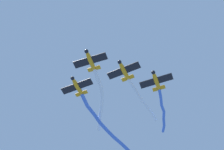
{
  "coord_description": "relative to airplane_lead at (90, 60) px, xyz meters",
  "views": [
    {
      "loc": [
        -2.74,
        42.13,
        7.1
      ],
      "look_at": [
        -4.23,
        1.59,
        70.48
      ],
      "focal_mm": 51.67,
      "sensor_mm": 36.0,
      "label": 1
    }
  ],
  "objects": [
    {
      "name": "smoke_trail_slot",
      "position": [
        -18.16,
        -14.15,
        -0.39
      ],
      "size": [
        3.44,
        14.24,
        1.58
      ],
      "color": "#4C75DB"
    },
    {
      "name": "airplane_lead",
      "position": [
        0.0,
        0.0,
        0.0
      ],
      "size": [
        8.02,
        6.18,
        1.99
      ],
      "rotation": [
        0.0,
        0.0,
        1.21
      ],
      "color": "orange"
    },
    {
      "name": "smoke_trail_left_wing",
      "position": [
        -13.04,
        -11.62,
        0.76
      ],
      "size": [
        8.82,
        14.06,
        2.47
      ],
      "color": "white"
    },
    {
      "name": "airplane_left_wing",
      "position": [
        -7.75,
        -2.4,
        0.0
      ],
      "size": [
        7.87,
        6.13,
        1.99
      ],
      "rotation": [
        0.0,
        0.0,
        1.11
      ],
      "color": "orange"
    },
    {
      "name": "airplane_slot",
      "position": [
        -15.52,
        -4.8,
        -0.3
      ],
      "size": [
        7.99,
        6.17,
        1.99
      ],
      "rotation": [
        0.0,
        0.0,
        1.18
      ],
      "color": "orange"
    },
    {
      "name": "airplane_right_wing",
      "position": [
        3.21,
        -7.47,
        0.3
      ],
      "size": [
        7.92,
        6.15,
        1.99
      ],
      "rotation": [
        0.0,
        0.0,
        1.13
      ],
      "color": "orange"
    },
    {
      "name": "smoke_trail_lead",
      "position": [
        -2.35,
        -12.0,
        0.38
      ],
      "size": [
        3.07,
        19.73,
        2.03
      ],
      "color": "white"
    },
    {
      "name": "smoke_trail_right_wing",
      "position": [
        -5.47,
        -20.84,
        -0.92
      ],
      "size": [
        17.41,
        21.1,
        2.98
      ],
      "color": "#4C75DB"
    }
  ]
}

